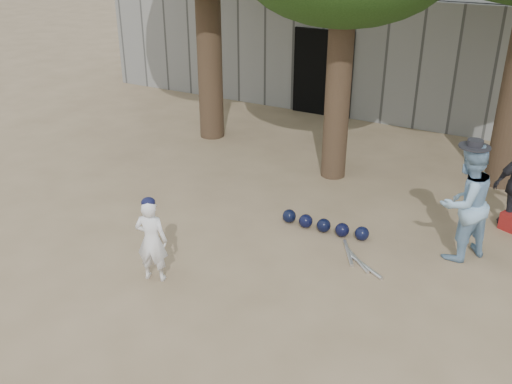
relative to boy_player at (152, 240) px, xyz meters
The scene contains 6 objects.
ground 0.81m from the boy_player, 62.11° to the left, with size 70.00×70.00×0.00m, color #937C5E.
boy_player is the anchor object (origin of this frame).
spectator_blue 4.55m from the boy_player, 36.62° to the left, with size 0.88×0.68×1.81m, color #8AB2D5.
back_building 10.84m from the boy_player, 88.70° to the left, with size 16.00×5.24×3.00m.
helmet_row 2.95m from the boy_player, 56.95° to the left, with size 1.51×0.28×0.23m.
bat_pile 3.05m from the boy_player, 37.52° to the left, with size 0.88×0.78×0.06m.
Camera 1 is at (4.33, -5.76, 4.61)m, focal length 40.00 mm.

